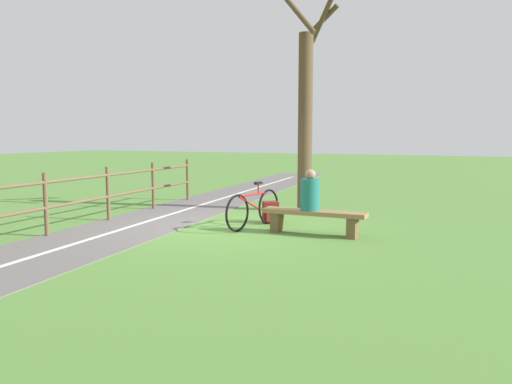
% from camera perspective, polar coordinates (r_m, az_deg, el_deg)
% --- Properties ---
extents(ground_plane, '(80.00, 80.00, 0.00)m').
position_cam_1_polar(ground_plane, '(9.98, -3.67, -4.01)').
color(ground_plane, '#548438').
extents(paved_path, '(6.00, 36.01, 0.02)m').
position_cam_1_polar(paved_path, '(7.80, -27.07, -7.62)').
color(paved_path, '#66605E').
rests_on(paved_path, ground_plane).
extents(path_centre_line, '(3.58, 31.82, 0.00)m').
position_cam_1_polar(path_centre_line, '(7.79, -27.08, -7.55)').
color(path_centre_line, silver).
rests_on(path_centre_line, paved_path).
extents(bench, '(1.94, 0.38, 0.45)m').
position_cam_1_polar(bench, '(9.20, 6.63, -2.92)').
color(bench, '#937047').
rests_on(bench, ground_plane).
extents(person_seated, '(0.36, 0.36, 0.76)m').
position_cam_1_polar(person_seated, '(9.16, 6.24, -0.10)').
color(person_seated, '#1E6B66').
rests_on(person_seated, bench).
extents(bicycle, '(0.35, 1.78, 0.90)m').
position_cam_1_polar(bicycle, '(9.84, -0.27, -1.91)').
color(bicycle, black).
rests_on(bicycle, ground_plane).
extents(backpack, '(0.41, 0.40, 0.45)m').
position_cam_1_polar(backpack, '(10.35, 1.68, -2.36)').
color(backpack, maroon).
rests_on(backpack, ground_plane).
extents(tree_mid_field, '(1.18, 1.19, 5.16)m').
position_cam_1_polar(tree_mid_field, '(12.01, 5.77, 8.96)').
color(tree_mid_field, brown).
rests_on(tree_mid_field, ground_plane).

